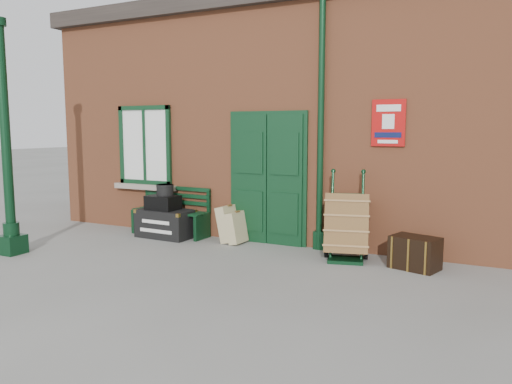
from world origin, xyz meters
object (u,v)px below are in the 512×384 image
Objects in this scene: bench at (172,210)px; houdini_trunk at (166,223)px; porter_trolley at (347,226)px; dark_trunk at (415,253)px.

bench is 0.33m from houdini_trunk.
porter_trolley is (3.41, -0.30, 0.05)m from bench.
dark_trunk is at bearing -2.60° from bench.
dark_trunk is (1.02, -0.08, -0.28)m from porter_trolley.
bench reaches higher than dark_trunk.
porter_trolley is at bearing -2.68° from bench.
houdini_trunk is 4.40m from dark_trunk.
porter_trolley is 1.06m from dark_trunk.
porter_trolley reaches higher than bench.
bench is 3.43m from porter_trolley.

